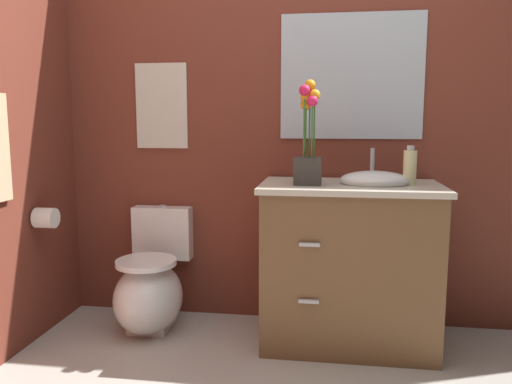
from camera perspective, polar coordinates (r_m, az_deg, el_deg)
wall_back at (r=2.99m, az=8.90°, el=8.86°), size 4.41×0.05×2.50m
toilet at (r=3.04m, az=-11.75°, el=-10.55°), size 0.38×0.59×0.69m
vanity_cabinet at (r=2.78m, az=10.48°, el=-7.83°), size 0.94×0.56×1.06m
flower_vase at (r=2.61m, az=5.91°, el=4.77°), size 0.14×0.14×0.54m
soap_bottle at (r=2.71m, az=16.98°, el=2.72°), size 0.07×0.07×0.20m
wall_poster at (r=3.13m, az=-10.62°, el=9.52°), size 0.32×0.01×0.51m
wall_mirror at (r=2.97m, az=10.73°, el=12.68°), size 0.80×0.01×0.70m
toilet_paper_roll at (r=2.97m, az=-22.66°, el=-2.71°), size 0.11×0.11×0.11m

